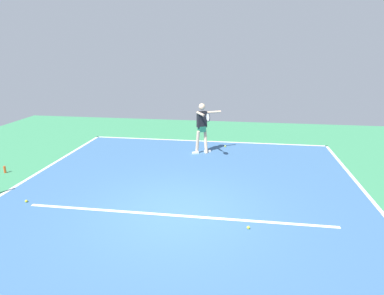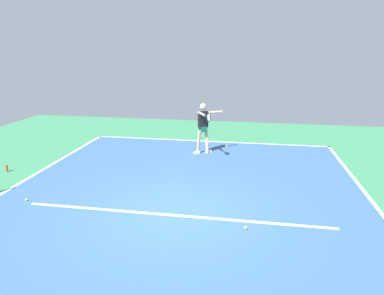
{
  "view_description": "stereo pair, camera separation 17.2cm",
  "coord_description": "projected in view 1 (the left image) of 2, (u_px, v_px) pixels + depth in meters",
  "views": [
    {
      "loc": [
        -1.41,
        6.96,
        3.7
      ],
      "look_at": [
        0.0,
        -2.35,
        0.9
      ],
      "focal_mm": 31.3,
      "sensor_mm": 36.0,
      "label": 1
    },
    {
      "loc": [
        -1.58,
        6.93,
        3.7
      ],
      "look_at": [
        0.0,
        -2.35,
        0.9
      ],
      "focal_mm": 31.3,
      "sensor_mm": 36.0,
      "label": 2
    }
  ],
  "objects": [
    {
      "name": "water_bottle",
      "position": [
        5.0,
        169.0,
        10.31
      ],
      "size": [
        0.07,
        0.07,
        0.22
      ],
      "primitive_type": "cylinder",
      "color": "#D84C1E",
      "rests_on": "ground_plane"
    },
    {
      "name": "tennis_ball_by_sideline",
      "position": [
        26.0,
        201.0,
        8.35
      ],
      "size": [
        0.07,
        0.07,
        0.07
      ],
      "primitive_type": "sphere",
      "color": "yellow",
      "rests_on": "ground_plane"
    },
    {
      "name": "court_surface",
      "position": [
        177.0,
        212.0,
        7.85
      ],
      "size": [
        9.62,
        12.77,
        0.0
      ],
      "primitive_type": "cube",
      "color": "#38608E",
      "rests_on": "ground_plane"
    },
    {
      "name": "tennis_player",
      "position": [
        202.0,
        125.0,
        11.97
      ],
      "size": [
        0.99,
        1.42,
        1.84
      ],
      "rotation": [
        0.0,
        0.0,
        0.52
      ],
      "color": "beige",
      "rests_on": "ground_plane"
    },
    {
      "name": "tennis_ball_by_baseline",
      "position": [
        225.0,
        146.0,
        13.04
      ],
      "size": [
        0.07,
        0.07,
        0.07
      ],
      "primitive_type": "sphere",
      "color": "yellow",
      "rests_on": "ground_plane"
    },
    {
      "name": "court_line_service",
      "position": [
        176.0,
        215.0,
        7.7
      ],
      "size": [
        7.22,
        0.1,
        0.01
      ],
      "primitive_type": "cube",
      "color": "white",
      "rests_on": "ground_plane"
    },
    {
      "name": "court_line_centre_mark",
      "position": [
        206.0,
        142.0,
        13.66
      ],
      "size": [
        0.1,
        0.3,
        0.01
      ],
      "primitive_type": "cube",
      "color": "white",
      "rests_on": "ground_plane"
    },
    {
      "name": "ground_plane",
      "position": [
        177.0,
        212.0,
        7.85
      ],
      "size": [
        20.8,
        20.8,
        0.0
      ],
      "primitive_type": "plane",
      "color": "#388456"
    },
    {
      "name": "court_line_baseline_near",
      "position": [
        206.0,
        141.0,
        13.85
      ],
      "size": [
        9.62,
        0.1,
        0.01
      ],
      "primitive_type": "cube",
      "color": "white",
      "rests_on": "ground_plane"
    },
    {
      "name": "tennis_ball_centre_court",
      "position": [
        248.0,
        228.0,
        7.12
      ],
      "size": [
        0.07,
        0.07,
        0.07
      ],
      "primitive_type": "sphere",
      "color": "#CCE033",
      "rests_on": "ground_plane"
    }
  ]
}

